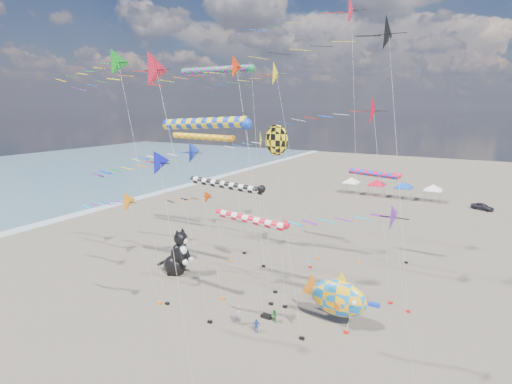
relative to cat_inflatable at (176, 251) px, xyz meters
The scene contains 30 objects.
ground 16.55m from the cat_inflatable, 49.71° to the right, with size 260.00×260.00×0.00m, color brown.
delta_kite_0 16.31m from the cat_inflatable, 62.86° to the left, with size 11.70×1.92×14.31m.
delta_kite_1 26.80m from the cat_inflatable, 11.06° to the left, with size 15.85×3.03×24.27m.
delta_kite_2 19.13m from the cat_inflatable, 55.89° to the right, with size 7.95×1.61×14.68m.
delta_kite_3 29.44m from the cat_inflatable, 44.57° to the left, with size 15.76×3.32×28.13m.
delta_kite_4 6.94m from the cat_inflatable, 93.44° to the left, with size 7.74×1.56×7.81m.
delta_kite_5 18.58m from the cat_inflatable, 55.64° to the right, with size 12.96×2.85×21.19m.
delta_kite_6 18.62m from the cat_inflatable, ahead, with size 12.13×2.00×21.27m.
delta_kite_7 10.85m from the cat_inflatable, 40.75° to the right, with size 11.22×2.16×14.16m.
delta_kite_8 23.73m from the cat_inflatable, 19.31° to the right, with size 8.21×1.71×12.11m.
delta_kite_9 22.27m from the cat_inflatable, 14.25° to the left, with size 12.08×2.80×18.18m.
delta_kite_10 20.94m from the cat_inflatable, 46.92° to the left, with size 11.41×2.65×21.68m.
delta_kite_11 18.64m from the cat_inflatable, 101.40° to the right, with size 11.23×2.29×21.75m.
delta_kite_12 8.55m from the cat_inflatable, 110.76° to the right, with size 10.36×2.01×9.75m.
windsock_0 19.24m from the cat_inflatable, 75.05° to the left, with size 10.12×0.83×21.19m.
windsock_1 15.18m from the cat_inflatable, 25.61° to the right, with size 9.66×0.92×16.20m.
windsock_2 23.20m from the cat_inflatable, 41.82° to the left, with size 7.09×0.70×10.12m.
windsock_3 14.02m from the cat_inflatable, 104.66° to the left, with size 10.02×0.72×13.92m.
windsock_4 9.32m from the cat_inflatable, 11.57° to the left, with size 9.43×0.75×10.15m.
windsock_5 14.05m from the cat_inflatable, 21.77° to the right, with size 7.71×0.66×9.03m.
angelfish_kite 15.71m from the cat_inflatable, ahead, with size 3.74×3.02×15.55m.
cat_inflatable is the anchor object (origin of this frame).
fish_inflatable 17.54m from the cat_inflatable, ahead, with size 6.11×2.82×4.59m.
person_adult 12.04m from the cat_inflatable, 26.29° to the right, with size 0.59×0.39×1.63m, color gray.
child_green 13.61m from the cat_inflatable, 15.21° to the right, with size 0.53×0.41×1.09m, color #237C25.
child_blue 13.75m from the cat_inflatable, 23.85° to the right, with size 0.66×0.27×1.12m, color #2C40AD.
kite_bag_1 19.82m from the cat_inflatable, ahead, with size 0.90×0.44×0.30m, color #1534DA.
kite_bag_2 12.80m from the cat_inflatable, 14.85° to the right, with size 0.90×0.44×0.30m, color black.
tent_row 49.04m from the cat_inflatable, 75.74° to the left, with size 19.20×4.20×3.80m.
parked_car 53.27m from the cat_inflatable, 58.77° to the left, with size 1.41×3.52×1.20m, color #26262D.
Camera 1 is at (15.42, -17.33, 17.05)m, focal length 28.00 mm.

